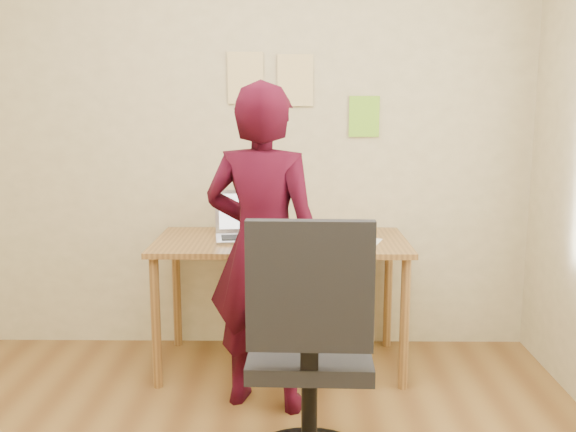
{
  "coord_description": "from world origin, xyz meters",
  "views": [
    {
      "loc": [
        0.32,
        -2.11,
        1.5
      ],
      "look_at": [
        0.29,
        0.95,
        0.95
      ],
      "focal_mm": 40.0,
      "sensor_mm": 36.0,
      "label": 1
    }
  ],
  "objects_px": {
    "office_chair": "(309,370)",
    "desk": "(281,255)",
    "laptop": "(247,228)",
    "person": "(263,249)",
    "phone": "(334,247)"
  },
  "relations": [
    {
      "from": "office_chair",
      "to": "desk",
      "type": "bearing_deg",
      "value": 98.42
    },
    {
      "from": "laptop",
      "to": "office_chair",
      "type": "distance_m",
      "value": 1.27
    },
    {
      "from": "laptop",
      "to": "person",
      "type": "bearing_deg",
      "value": -85.66
    },
    {
      "from": "desk",
      "to": "person",
      "type": "distance_m",
      "value": 0.51
    },
    {
      "from": "phone",
      "to": "office_chair",
      "type": "xyz_separation_m",
      "value": [
        -0.15,
        -0.93,
        -0.28
      ]
    },
    {
      "from": "desk",
      "to": "office_chair",
      "type": "xyz_separation_m",
      "value": [
        0.14,
        -1.14,
        -0.19
      ]
    },
    {
      "from": "laptop",
      "to": "phone",
      "type": "height_order",
      "value": "laptop"
    },
    {
      "from": "laptop",
      "to": "person",
      "type": "relative_size",
      "value": 0.25
    },
    {
      "from": "desk",
      "to": "laptop",
      "type": "bearing_deg",
      "value": 166.87
    },
    {
      "from": "laptop",
      "to": "desk",
      "type": "bearing_deg",
      "value": -21.05
    },
    {
      "from": "desk",
      "to": "phone",
      "type": "xyz_separation_m",
      "value": [
        0.28,
        -0.21,
        0.09
      ]
    },
    {
      "from": "person",
      "to": "phone",
      "type": "bearing_deg",
      "value": -127.23
    },
    {
      "from": "office_chair",
      "to": "person",
      "type": "relative_size",
      "value": 0.68
    },
    {
      "from": "desk",
      "to": "laptop",
      "type": "xyz_separation_m",
      "value": [
        -0.19,
        0.04,
        0.14
      ]
    },
    {
      "from": "person",
      "to": "laptop",
      "type": "bearing_deg",
      "value": -62.25
    }
  ]
}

